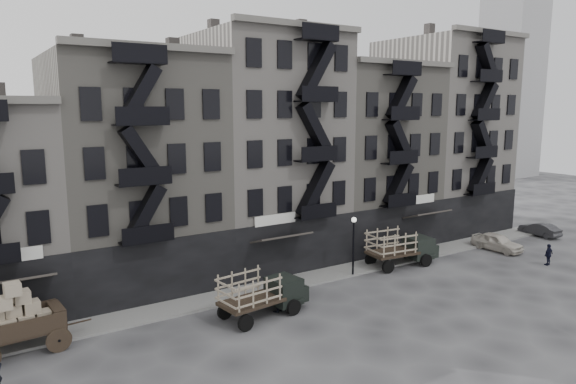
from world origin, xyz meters
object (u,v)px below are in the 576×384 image
stake_truck_west (262,290)px  policeman (549,255)px  car_far (540,229)px  pedestrian_mid (277,296)px  wagon (14,313)px  car_east (497,242)px  stake_truck_east (401,245)px

stake_truck_west → policeman: bearing=-15.5°
car_far → policeman: bearing=39.2°
pedestrian_mid → car_far: bearing=178.1°
wagon → stake_truck_west: bearing=-16.4°
policeman → stake_truck_west: bearing=-9.4°
car_east → car_far: 7.68m
stake_truck_west → car_east: stake_truck_west is taller
car_east → pedestrian_mid: pedestrian_mid is taller
wagon → stake_truck_west: wagon is taller
car_far → policeman: (-7.91, -5.51, 0.21)m
wagon → policeman: 35.74m
wagon → stake_truck_west: (12.27, -2.59, -0.54)m
wagon → pedestrian_mid: 13.61m
wagon → stake_truck_east: (25.76, -0.03, -0.47)m
policeman → wagon: bearing=-10.6°
stake_truck_west → policeman: stake_truck_west is taller
wagon → car_east: bearing=-6.7°
wagon → policeman: wagon is taller
stake_truck_east → pedestrian_mid: 12.67m
car_far → stake_truck_west: bearing=8.2°
wagon → car_east: size_ratio=1.06×
stake_truck_east → policeman: stake_truck_east is taller
stake_truck_west → car_east: (23.22, 1.19, -0.82)m
stake_truck_east → car_far: bearing=4.9°
wagon → policeman: size_ratio=2.71×
car_far → stake_truck_east: bearing=2.8°
stake_truck_west → policeman: size_ratio=3.38×
stake_truck_west → stake_truck_east: size_ratio=0.96×
stake_truck_west → car_far: 30.94m
wagon → car_east: wagon is taller
wagon → pedestrian_mid: size_ratio=2.30×
car_east → policeman: 4.62m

